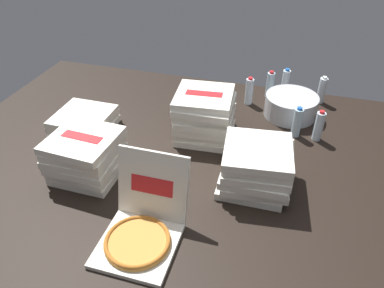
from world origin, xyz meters
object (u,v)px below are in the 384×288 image
at_px(open_pizza_box, 142,227).
at_px(water_bottle_3, 319,126).
at_px(pizza_stack_right_near, 86,155).
at_px(water_bottle_2, 285,82).
at_px(water_bottle_1, 249,91).
at_px(water_bottle_4, 270,85).
at_px(pizza_stack_center_near, 205,115).
at_px(water_bottle_0, 322,90).
at_px(water_bottle_5, 297,122).
at_px(pizza_stack_left_near, 84,122).
at_px(pizza_stack_right_far, 256,167).
at_px(ice_bucket, 291,106).

bearing_deg(open_pizza_box, water_bottle_3, 54.06).
distance_m(pizza_stack_right_near, water_bottle_2, 1.60).
relative_size(pizza_stack_right_near, water_bottle_1, 1.80).
relative_size(water_bottle_3, water_bottle_4, 1.00).
height_order(pizza_stack_center_near, water_bottle_4, pizza_stack_center_near).
distance_m(pizza_stack_center_near, water_bottle_0, 0.97).
bearing_deg(pizza_stack_right_near, water_bottle_4, 53.86).
xyz_separation_m(open_pizza_box, water_bottle_2, (0.51, 1.61, 0.03)).
bearing_deg(water_bottle_5, water_bottle_3, -2.37).
bearing_deg(pizza_stack_left_near, pizza_stack_right_far, -11.19).
height_order(pizza_stack_right_near, water_bottle_3, pizza_stack_right_near).
distance_m(water_bottle_0, water_bottle_1, 0.53).
xyz_separation_m(water_bottle_2, water_bottle_4, (-0.11, -0.08, 0.00)).
xyz_separation_m(pizza_stack_left_near, water_bottle_5, (1.34, 0.32, 0.04)).
height_order(water_bottle_4, water_bottle_5, same).
bearing_deg(water_bottle_3, open_pizza_box, -125.94).
distance_m(pizza_stack_right_far, water_bottle_4, 1.03).
xyz_separation_m(pizza_stack_left_near, ice_bucket, (1.29, 0.57, 0.01)).
bearing_deg(ice_bucket, water_bottle_0, 50.94).
bearing_deg(water_bottle_3, pizza_stack_right_near, -150.19).
bearing_deg(pizza_stack_right_far, open_pizza_box, -131.36).
bearing_deg(ice_bucket, water_bottle_4, 126.53).
relative_size(pizza_stack_center_near, pizza_stack_right_near, 1.07).
bearing_deg(open_pizza_box, water_bottle_4, 75.35).
bearing_deg(water_bottle_1, pizza_stack_left_near, -146.22).
height_order(water_bottle_3, water_bottle_5, same).
bearing_deg(pizza_stack_left_near, water_bottle_0, 28.76).
relative_size(ice_bucket, water_bottle_0, 1.72).
bearing_deg(pizza_stack_right_near, pizza_stack_right_far, 9.86).
bearing_deg(water_bottle_0, pizza_stack_right_near, -135.93).
distance_m(pizza_stack_right_far, water_bottle_2, 1.11).
bearing_deg(water_bottle_1, water_bottle_4, 47.81).
height_order(pizza_stack_left_near, water_bottle_0, water_bottle_0).
xyz_separation_m(water_bottle_0, water_bottle_5, (-0.15, -0.49, 0.00)).
bearing_deg(water_bottle_5, pizza_stack_right_near, -147.06).
bearing_deg(water_bottle_2, pizza_stack_right_near, -127.67).
bearing_deg(ice_bucket, pizza_stack_right_near, -137.47).
height_order(water_bottle_3, water_bottle_4, same).
bearing_deg(pizza_stack_center_near, water_bottle_2, 57.81).
bearing_deg(water_bottle_2, water_bottle_0, -12.99).
bearing_deg(open_pizza_box, ice_bucket, 66.17).
xyz_separation_m(pizza_stack_center_near, water_bottle_1, (0.21, 0.49, -0.05)).
height_order(ice_bucket, water_bottle_1, water_bottle_1).
bearing_deg(open_pizza_box, pizza_stack_center_near, 86.14).
bearing_deg(water_bottle_4, water_bottle_5, -64.83).
relative_size(pizza_stack_right_far, water_bottle_3, 1.85).
relative_size(open_pizza_box, pizza_stack_right_near, 1.17).
distance_m(water_bottle_1, water_bottle_4, 0.20).
bearing_deg(pizza_stack_left_near, pizza_stack_right_near, -57.69).
relative_size(water_bottle_1, water_bottle_2, 1.00).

